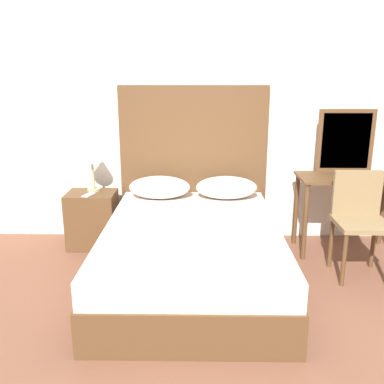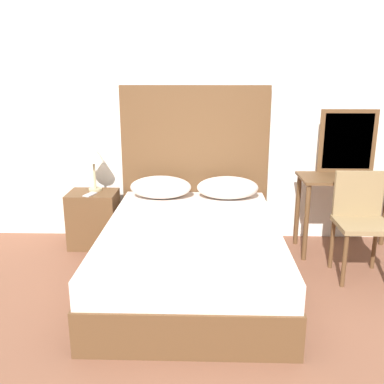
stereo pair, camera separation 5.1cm
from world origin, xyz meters
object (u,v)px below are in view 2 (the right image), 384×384
Objects in this scene: chair at (361,216)px; phone_on_nightstand at (90,194)px; phone_on_bed at (182,233)px; vanity_desk at (350,191)px; table_lamp at (93,154)px; bed at (192,255)px; nightstand at (94,219)px.

phone_on_nightstand is at bearing 169.18° from chair.
vanity_desk is (1.53, 0.86, 0.10)m from phone_on_bed.
vanity_desk is at bearing -4.01° from table_lamp.
bed is 3.64× the size of nightstand.
vanity_desk reaches higher than nightstand.
vanity_desk is at bearing 29.22° from phone_on_bed.
phone_on_bed is 0.35× the size of table_lamp.
phone_on_bed is 0.30× the size of nightstand.
nightstand is at bearing 177.72° from vanity_desk.
phone_on_nightstand is 0.19× the size of chair.
chair is (-0.05, -0.45, -0.09)m from vanity_desk.
nightstand reaches higher than bed.
table_lamp is (0.01, 0.07, 0.64)m from nightstand.
table_lamp is at bearing 86.52° from phone_on_nightstand.
phone_on_bed is 0.18× the size of vanity_desk.
phone_on_nightstand reaches higher than nightstand.
bed is at bearing -40.75° from table_lamp.
chair reaches higher than nightstand.
chair is at bearing -12.90° from nightstand.
nightstand is 0.59× the size of vanity_desk.
chair is at bearing -96.00° from vanity_desk.
nightstand is 0.30m from phone_on_nightstand.
phone_on_nightstand reaches higher than bed.
vanity_desk is (2.45, -0.17, -0.31)m from table_lamp.
nightstand is (-0.93, 0.95, -0.23)m from phone_on_bed.
table_lamp is (-0.98, 0.85, 0.67)m from bed.
table_lamp reaches higher than vanity_desk.
vanity_desk reaches higher than phone_on_bed.
table_lamp reaches higher than chair.
chair reaches higher than phone_on_nightstand.
table_lamp reaches higher than bed.
bed is 12.18× the size of phone_on_bed.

